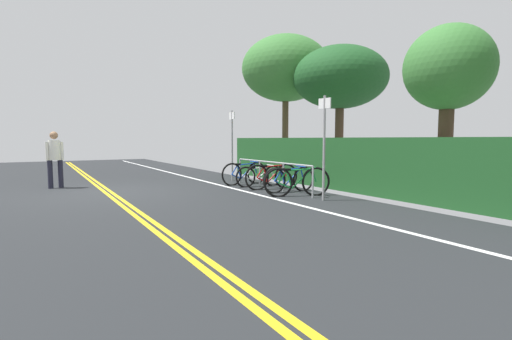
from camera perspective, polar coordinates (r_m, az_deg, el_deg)
The scene contains 17 objects.
ground_plane at distance 10.99m, azimuth -21.78°, elevation -3.33°, with size 33.88×10.32×0.05m, color #232628.
centre_line_yellow_inner at distance 10.97m, azimuth -22.20°, elevation -3.21°, with size 30.49×0.10×0.00m, color gold.
centre_line_yellow_outer at distance 11.00m, azimuth -21.37°, elevation -3.17°, with size 30.49×0.10×0.00m, color gold.
bike_lane_stripe_white at distance 11.94m, azimuth -5.84°, elevation -2.26°, with size 30.49×0.12×0.00m, color white.
bike_rack at distance 10.80m, azimuth 2.32°, elevation 0.14°, with size 3.86×0.05×0.81m.
bicycle_0 at distance 11.97m, azimuth -1.80°, elevation -0.52°, with size 0.46×1.69×0.76m.
bicycle_1 at distance 11.48m, azimuth 0.54°, elevation -0.93°, with size 0.46×1.62×0.68m.
bicycle_2 at distance 10.88m, azimuth 2.43°, elevation -1.00°, with size 0.46×1.72×0.78m.
bicycle_3 at distance 10.30m, azimuth 5.12°, elevation -1.46°, with size 0.46×1.67×0.74m.
bicycle_4 at distance 9.57m, azimuth 6.36°, elevation -1.80°, with size 0.66×1.71×0.79m.
pedestrian at distance 12.51m, azimuth -28.56°, elevation 1.95°, with size 0.32×0.48×1.68m.
sign_post_near at distance 13.02m, azimuth -3.71°, elevation 4.78°, with size 0.36×0.06×2.45m.
sign_post_far at distance 8.91m, azimuth 10.44°, elevation 4.80°, with size 0.36×0.07×2.48m.
hedge_backdrop at distance 10.88m, azimuth 15.37°, elevation 0.87°, with size 12.81×0.98×1.50m, color #1C4C21.
tree_near_left at distance 15.66m, azimuth 4.58°, elevation 15.22°, with size 3.57×3.57×5.64m.
tree_mid at distance 14.27m, azimuth 12.82°, elevation 13.62°, with size 3.43×3.43×4.83m.
tree_far_right at distance 10.68m, azimuth 27.47°, elevation 13.48°, with size 2.15×2.15×4.28m.
Camera 1 is at (10.76, -1.65, 1.47)m, focal length 26.00 mm.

